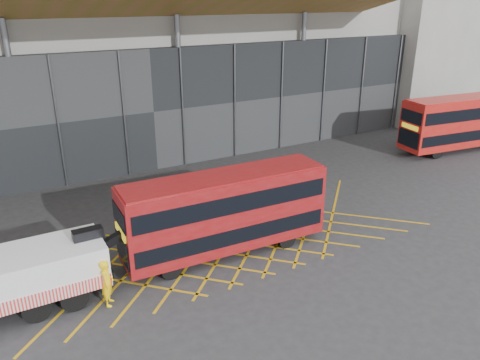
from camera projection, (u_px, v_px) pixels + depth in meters
ground_plane at (200, 249)px, 22.01m from camera, size 120.00×120.00×0.00m
road_markings at (230, 241)px, 22.73m from camera, size 19.96×7.16×0.01m
construction_building at (116, 26)px, 34.49m from camera, size 55.00×23.97×18.00m
east_building at (426, 7)px, 45.81m from camera, size 15.00×12.00×20.00m
bus_towed at (225, 210)px, 20.99m from camera, size 9.51×2.53×3.83m
bus_second at (463, 121)px, 35.33m from camera, size 10.30×3.51×4.11m
worker at (107, 283)px, 17.76m from camera, size 0.71×0.83×1.91m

